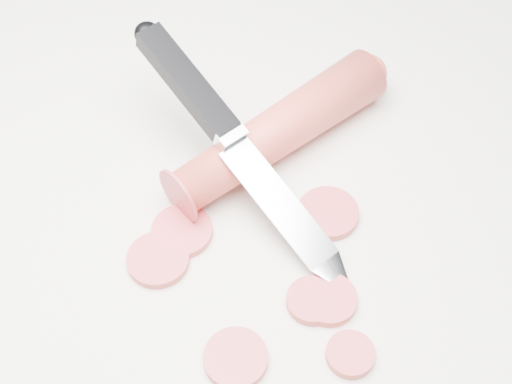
{
  "coord_description": "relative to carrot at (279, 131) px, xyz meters",
  "views": [
    {
      "loc": [
        -0.01,
        -0.27,
        0.39
      ],
      "look_at": [
        0.01,
        -0.0,
        0.02
      ],
      "focal_mm": 50.0,
      "sensor_mm": 36.0,
      "label": 1
    }
  ],
  "objects": [
    {
      "name": "ground",
      "position": [
        -0.03,
        -0.05,
        -0.02
      ],
      "size": [
        2.4,
        2.4,
        0.0
      ],
      "primitive_type": "plane",
      "color": "white",
      "rests_on": "ground"
    },
    {
      "name": "carrot",
      "position": [
        0.0,
        0.0,
        0.0
      ],
      "size": [
        0.16,
        0.13,
        0.03
      ],
      "primitive_type": "cylinder",
      "rotation": [
        1.57,
        0.0,
        -0.95
      ],
      "color": "red",
      "rests_on": "ground"
    },
    {
      "name": "carrot_slice_0",
      "position": [
        -0.04,
        -0.16,
        -0.02
      ],
      "size": [
        0.04,
        0.04,
        0.01
      ],
      "primitive_type": "cylinder",
      "color": "#CA383D",
      "rests_on": "ground"
    },
    {
      "name": "carrot_slice_1",
      "position": [
        -0.09,
        -0.09,
        -0.02
      ],
      "size": [
        0.04,
        0.04,
        0.01
      ],
      "primitive_type": "cylinder",
      "color": "#CA383D",
      "rests_on": "ground"
    },
    {
      "name": "carrot_slice_2",
      "position": [
        0.03,
        -0.06,
        -0.02
      ],
      "size": [
        0.04,
        0.04,
        0.01
      ],
      "primitive_type": "cylinder",
      "color": "#CA383D",
      "rests_on": "ground"
    },
    {
      "name": "carrot_slice_3",
      "position": [
        0.01,
        -0.12,
        -0.02
      ],
      "size": [
        0.03,
        0.03,
        0.01
      ],
      "primitive_type": "cylinder",
      "color": "#CA383D",
      "rests_on": "ground"
    },
    {
      "name": "carrot_slice_4",
      "position": [
        0.02,
        -0.12,
        -0.02
      ],
      "size": [
        0.04,
        0.04,
        0.01
      ],
      "primitive_type": "cylinder",
      "color": "#CA383D",
      "rests_on": "ground"
    },
    {
      "name": "carrot_slice_5",
      "position": [
        -0.07,
        -0.07,
        -0.02
      ],
      "size": [
        0.04,
        0.04,
        0.01
      ],
      "primitive_type": "cylinder",
      "color": "#CA383D",
      "rests_on": "ground"
    },
    {
      "name": "carrot_slice_6",
      "position": [
        0.03,
        -0.16,
        -0.02
      ],
      "size": [
        0.03,
        0.03,
        0.01
      ],
      "primitive_type": "cylinder",
      "color": "#CA383D",
      "rests_on": "ground"
    },
    {
      "name": "kitchen_knife",
      "position": [
        -0.03,
        -0.03,
        0.02
      ],
      "size": [
        0.15,
        0.2,
        0.08
      ],
      "primitive_type": null,
      "color": "silver",
      "rests_on": "ground"
    }
  ]
}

